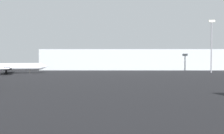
% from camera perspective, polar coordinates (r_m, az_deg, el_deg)
% --- Properties ---
extents(airplane_distant, '(27.89, 23.61, 9.01)m').
position_cam_1_polar(airplane_distant, '(106.28, -21.48, 0.08)').
color(airplane_distant, silver).
rests_on(airplane_distant, ground_plane).
extents(light_mast_right, '(2.40, 0.50, 20.84)m').
position_cam_1_polar(light_mast_right, '(111.54, 20.74, 4.83)').
color(light_mast_right, slate).
rests_on(light_mast_right, ground_plane).
extents(terminal_building, '(98.91, 22.94, 10.12)m').
position_cam_1_polar(terminal_building, '(137.61, 6.08, 1.60)').
color(terminal_building, '#999EA3').
rests_on(terminal_building, ground_plane).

